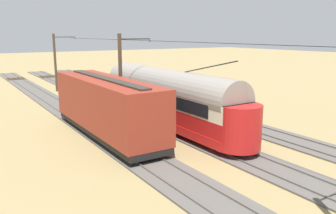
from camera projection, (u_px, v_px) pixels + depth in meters
The scene contains 10 objects.
ground_plane at pixel (139, 114), 29.88m from camera, with size 220.00×220.00×0.00m, color #937F51.
track_streetcar_siding at pixel (183, 107), 32.70m from camera, with size 2.80×80.00×0.18m.
track_adjacent_siding at pixel (137, 113), 30.13m from camera, with size 2.80×80.00×0.18m.
track_third_siding at pixel (83, 121), 27.57m from camera, with size 2.80×80.00×0.18m.
vintage_streetcar at pixel (167, 97), 25.66m from camera, with size 2.65×17.78×5.22m.
boxcar_adjacent at pixel (106, 105), 23.01m from camera, with size 2.96×12.39×3.85m.
catenary_pole_foreground at pixel (56, 62), 41.20m from camera, with size 2.79×0.28×6.86m.
catenary_pole_mid_near at pixel (121, 78), 26.10m from camera, with size 2.79×0.28×6.86m.
overhead_wire_run at pixel (145, 40), 27.41m from camera, with size 2.58×40.65×0.18m.
switch_stand at pixel (150, 86), 41.14m from camera, with size 0.50×0.30×1.24m.
Camera 1 is at (13.53, 25.89, 6.85)m, focal length 36.99 mm.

